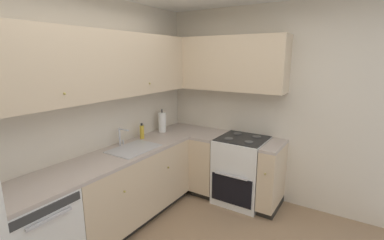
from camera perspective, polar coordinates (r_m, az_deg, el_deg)
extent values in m
cube|color=beige|center=(3.13, -23.43, 0.19)|extent=(3.79, 0.05, 2.59)
cube|color=beige|center=(3.76, 16.71, 2.70)|extent=(0.05, 3.18, 2.59)
cube|color=white|center=(2.87, -30.37, -20.70)|extent=(0.60, 0.60, 0.85)
cube|color=#333333|center=(2.44, -27.97, -16.29)|extent=(0.55, 0.01, 0.07)
cube|color=silver|center=(2.47, -27.62, -17.84)|extent=(0.36, 0.02, 0.02)
cube|color=beige|center=(3.41, -13.01, -12.79)|extent=(1.66, 0.60, 0.76)
cube|color=black|center=(3.63, -13.00, -18.72)|extent=(1.66, 0.54, 0.09)
sphere|color=tan|center=(2.92, -13.94, -14.36)|extent=(0.02, 0.02, 0.02)
sphere|color=tan|center=(3.40, -4.94, -9.88)|extent=(0.02, 0.02, 0.02)
cube|color=#B7A89E|center=(3.25, -13.40, -6.49)|extent=(2.86, 0.60, 0.03)
cube|color=beige|center=(3.97, 3.67, -8.62)|extent=(0.60, 0.33, 0.76)
cube|color=black|center=(4.17, 3.79, -13.92)|extent=(0.54, 0.33, 0.09)
cube|color=beige|center=(3.66, 16.45, -11.11)|extent=(0.60, 0.20, 0.76)
cube|color=black|center=(3.88, 16.17, -16.70)|extent=(0.54, 0.20, 0.09)
sphere|color=tan|center=(3.33, 15.07, -10.85)|extent=(0.02, 0.02, 0.02)
cube|color=#B7A89E|center=(3.84, 3.76, -3.11)|extent=(0.60, 0.33, 0.03)
cube|color=#B7A89E|center=(3.52, 16.87, -5.19)|extent=(0.60, 0.20, 0.03)
cube|color=white|center=(3.81, 10.34, -10.24)|extent=(0.64, 0.62, 0.88)
cube|color=black|center=(3.60, 8.19, -14.37)|extent=(0.02, 0.55, 0.37)
cube|color=silver|center=(3.50, 8.15, -11.52)|extent=(0.02, 0.43, 0.02)
cube|color=black|center=(3.66, 10.62, -3.78)|extent=(0.59, 0.60, 0.01)
cube|color=white|center=(3.91, 12.34, -1.69)|extent=(0.03, 0.60, 0.15)
cylinder|color=#4C4C4C|center=(3.48, 11.84, -4.52)|extent=(0.11, 0.11, 0.01)
cylinder|color=#4C4C4C|center=(3.58, 7.75, -3.87)|extent=(0.11, 0.11, 0.01)
cylinder|color=#4C4C4C|center=(3.74, 13.38, -3.39)|extent=(0.11, 0.11, 0.01)
cylinder|color=#4C4C4C|center=(3.83, 9.53, -2.81)|extent=(0.11, 0.11, 0.01)
cube|color=beige|center=(3.07, -18.41, 10.82)|extent=(2.54, 0.32, 0.71)
sphere|color=tan|center=(2.62, -25.12, 5.02)|extent=(0.02, 0.02, 0.02)
sphere|color=tan|center=(3.35, -8.81, 7.57)|extent=(0.02, 0.02, 0.02)
cube|color=beige|center=(3.77, 6.34, 11.69)|extent=(0.32, 1.73, 0.71)
cube|color=#B7B7BC|center=(3.28, -12.05, -5.87)|extent=(0.58, 0.40, 0.01)
cube|color=gray|center=(3.29, -12.01, -6.67)|extent=(0.53, 0.36, 0.09)
cube|color=#99999E|center=(3.29, -12.03, -6.45)|extent=(0.02, 0.35, 0.06)
cylinder|color=silver|center=(3.41, -14.92, -3.42)|extent=(0.02, 0.02, 0.22)
cylinder|color=silver|center=(3.33, -14.14, -1.96)|extent=(0.02, 0.15, 0.02)
cylinder|color=silver|center=(3.46, -14.23, -4.51)|extent=(0.02, 0.02, 0.06)
cylinder|color=gold|center=(3.65, -10.45, -2.49)|extent=(0.06, 0.06, 0.17)
cylinder|color=#262626|center=(3.62, -10.52, -0.93)|extent=(0.03, 0.03, 0.03)
cylinder|color=white|center=(3.92, -6.26, -0.47)|extent=(0.11, 0.11, 0.28)
cylinder|color=#3F3F3F|center=(3.91, -6.27, -0.19)|extent=(0.02, 0.02, 0.34)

